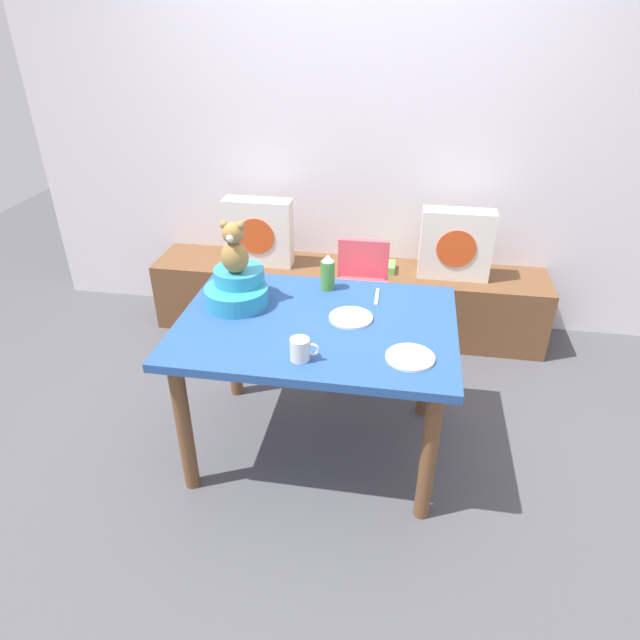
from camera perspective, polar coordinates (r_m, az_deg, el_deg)
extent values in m
plane|color=#4C4C51|center=(2.94, -0.33, -12.71)|extent=(8.00, 8.00, 0.00)
cube|color=silver|center=(3.68, 3.72, 19.14)|extent=(4.40, 0.10, 2.60)
cube|color=brown|center=(3.78, 2.75, 2.23)|extent=(2.60, 0.44, 0.46)
cube|color=white|center=(3.68, -6.33, 8.98)|extent=(0.44, 0.14, 0.44)
cylinder|color=#D84C1E|center=(3.62, -6.64, 8.56)|extent=(0.24, 0.01, 0.24)
cube|color=white|center=(3.57, 13.83, 7.58)|extent=(0.44, 0.14, 0.44)
cylinder|color=#D84C1E|center=(3.50, 13.88, 7.12)|extent=(0.24, 0.01, 0.24)
cube|color=#68CB53|center=(3.65, 6.17, 5.50)|extent=(0.20, 0.14, 0.05)
cube|color=#264C8C|center=(2.50, -0.38, -0.54)|extent=(1.25, 0.90, 0.04)
cylinder|color=brown|center=(2.58, -13.85, -10.70)|extent=(0.07, 0.07, 0.70)
cylinder|color=brown|center=(2.42, 11.14, -13.57)|extent=(0.07, 0.07, 0.70)
cylinder|color=brown|center=(3.11, -8.99, -2.21)|extent=(0.07, 0.07, 0.70)
cylinder|color=brown|center=(2.98, 11.09, -4.01)|extent=(0.07, 0.07, 0.70)
cylinder|color=#D84C59|center=(3.24, 4.19, 2.75)|extent=(0.34, 0.34, 0.10)
cube|color=#D84C59|center=(3.30, 4.51, 6.33)|extent=(0.30, 0.05, 0.24)
cube|color=white|center=(3.05, 3.94, 2.31)|extent=(0.30, 0.20, 0.02)
cylinder|color=silver|center=(3.28, 1.33, -2.52)|extent=(0.03, 0.03, 0.46)
cylinder|color=silver|center=(3.26, 6.21, -2.94)|extent=(0.03, 0.03, 0.46)
cylinder|color=silver|center=(3.51, 1.99, -0.09)|extent=(0.03, 0.03, 0.46)
cylinder|color=silver|center=(3.49, 6.54, -0.47)|extent=(0.03, 0.03, 0.46)
cylinder|color=teal|center=(2.64, -8.59, 2.49)|extent=(0.30, 0.30, 0.09)
cylinder|color=teal|center=(2.66, -8.34, 4.61)|extent=(0.24, 0.24, 0.07)
ellipsoid|color=olive|center=(2.58, -8.78, 6.43)|extent=(0.13, 0.11, 0.15)
sphere|color=olive|center=(2.54, -8.98, 8.86)|extent=(0.10, 0.10, 0.10)
sphere|color=beige|center=(2.50, -9.26, 8.35)|extent=(0.04, 0.04, 0.04)
sphere|color=olive|center=(2.54, -9.87, 9.68)|extent=(0.04, 0.04, 0.04)
sphere|color=olive|center=(2.51, -8.23, 9.63)|extent=(0.04, 0.04, 0.04)
cylinder|color=#4C8C33|center=(2.75, 0.70, 4.66)|extent=(0.07, 0.07, 0.15)
cone|color=white|center=(2.71, 0.72, 6.43)|extent=(0.06, 0.06, 0.03)
cylinder|color=silver|center=(2.21, -2.09, -3.04)|extent=(0.08, 0.08, 0.09)
torus|color=silver|center=(2.20, -0.77, -3.06)|extent=(0.06, 0.01, 0.06)
cylinder|color=white|center=(2.27, 9.29, -3.82)|extent=(0.20, 0.20, 0.01)
cylinder|color=white|center=(2.51, 3.21, 0.24)|extent=(0.20, 0.20, 0.01)
cube|color=silver|center=(2.71, 5.90, 2.42)|extent=(0.02, 0.17, 0.01)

